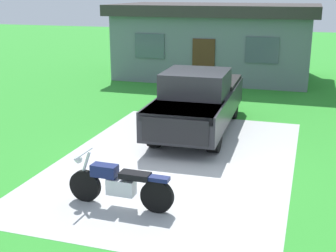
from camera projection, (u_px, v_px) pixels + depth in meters
ground_plane at (176, 161)px, 11.50m from camera, size 80.00×80.00×0.00m
driveway_pad at (176, 161)px, 11.50m from camera, size 5.71×8.59×0.01m
motorcycle at (119, 184)px, 8.96m from camera, size 2.21×0.70×1.09m
pickup_truck at (199, 100)px, 13.81m from camera, size 2.18×5.69×1.90m
neighbor_house at (216, 40)px, 22.30m from camera, size 9.60×5.60×3.50m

